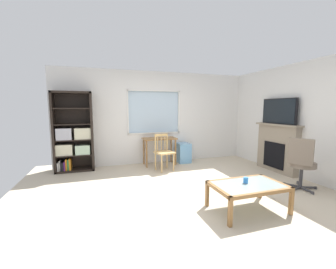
{
  "coord_description": "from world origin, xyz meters",
  "views": [
    {
      "loc": [
        -1.52,
        -3.46,
        1.55
      ],
      "look_at": [
        -0.16,
        0.73,
        0.99
      ],
      "focal_mm": 22.67,
      "sensor_mm": 36.0,
      "label": 1
    }
  ],
  "objects": [
    {
      "name": "coffee_table",
      "position": [
        0.57,
        -0.92,
        0.36
      ],
      "size": [
        1.08,
        0.68,
        0.41
      ],
      "color": "#8C9E99",
      "rests_on": "ground"
    },
    {
      "name": "tv",
      "position": [
        2.57,
        0.55,
        1.47
      ],
      "size": [
        0.06,
        0.97,
        0.61
      ],
      "color": "black",
      "rests_on": "fireplace"
    },
    {
      "name": "desk_under_window",
      "position": [
        0.01,
        2.01,
        0.61
      ],
      "size": [
        0.9,
        0.47,
        0.74
      ],
      "color": "olive",
      "rests_on": "ground"
    },
    {
      "name": "office_chair",
      "position": [
        2.06,
        -0.55,
        0.55
      ],
      "size": [
        0.61,
        0.57,
        1.0
      ],
      "color": "#7A6B5B",
      "rests_on": "ground"
    },
    {
      "name": "fireplace",
      "position": [
        2.59,
        0.55,
        0.59
      ],
      "size": [
        0.26,
        1.22,
        1.17
      ],
      "color": "gray",
      "rests_on": "ground"
    },
    {
      "name": "ground",
      "position": [
        0.0,
        0.0,
        -0.01
      ],
      "size": [
        6.36,
        5.72,
        0.02
      ],
      "primitive_type": "cube",
      "color": "beige"
    },
    {
      "name": "wall_right",
      "position": [
        2.74,
        0.0,
        1.27
      ],
      "size": [
        0.12,
        4.92,
        2.54
      ],
      "primitive_type": "cube",
      "color": "silver",
      "rests_on": "ground"
    },
    {
      "name": "wall_back_with_window",
      "position": [
        0.01,
        2.36,
        1.25
      ],
      "size": [
        5.36,
        0.15,
        2.54
      ],
      "color": "silver",
      "rests_on": "ground"
    },
    {
      "name": "plastic_drawer_unit",
      "position": [
        0.73,
        2.06,
        0.28
      ],
      "size": [
        0.35,
        0.4,
        0.55
      ],
      "primitive_type": "cube",
      "color": "#72ADDB",
      "rests_on": "ground"
    },
    {
      "name": "wooden_chair",
      "position": [
        -0.02,
        1.5,
        0.46
      ],
      "size": [
        0.5,
        0.49,
        0.9
      ],
      "color": "tan",
      "rests_on": "ground"
    },
    {
      "name": "bookshelf",
      "position": [
        -2.14,
        2.12,
        0.84
      ],
      "size": [
        0.9,
        0.38,
        1.94
      ],
      "color": "black",
      "rests_on": "ground"
    },
    {
      "name": "sippy_cup",
      "position": [
        0.57,
        -0.87,
        0.46
      ],
      "size": [
        0.07,
        0.07,
        0.09
      ],
      "primitive_type": "cylinder",
      "color": "#337FD6",
      "rests_on": "coffee_table"
    }
  ]
}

